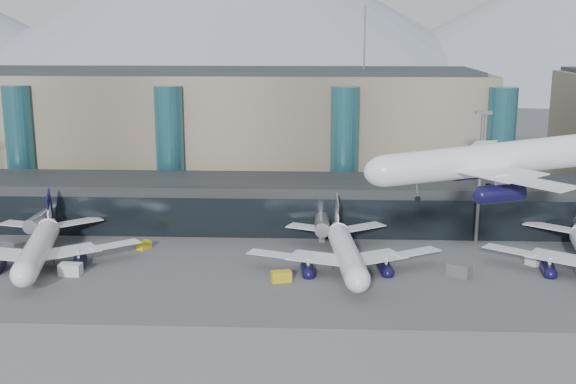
% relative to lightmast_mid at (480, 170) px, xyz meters
% --- Properties ---
extents(ground, '(900.00, 900.00, 0.00)m').
position_rel_lightmast_mid_xyz_m(ground, '(-30.00, -48.00, -14.42)').
color(ground, '#515154').
rests_on(ground, ground).
extents(concourse, '(170.00, 27.00, 10.00)m').
position_rel_lightmast_mid_xyz_m(concourse, '(-30.02, 9.73, -9.45)').
color(concourse, black).
rests_on(concourse, ground).
extents(terminal_main, '(130.00, 30.00, 31.00)m').
position_rel_lightmast_mid_xyz_m(terminal_main, '(-55.00, 42.00, 1.03)').
color(terminal_main, gray).
rests_on(terminal_main, ground).
extents(teal_towers, '(116.40, 19.40, 46.00)m').
position_rel_lightmast_mid_xyz_m(teal_towers, '(-44.99, 26.01, -0.41)').
color(teal_towers, '#255C68').
rests_on(teal_towers, ground).
extents(mountain_ridge, '(910.00, 400.00, 110.00)m').
position_rel_lightmast_mid_xyz_m(mountain_ridge, '(-14.03, 332.00, 31.33)').
color(mountain_ridge, gray).
rests_on(mountain_ridge, ground).
extents(lightmast_mid, '(3.00, 1.20, 25.60)m').
position_rel_lightmast_mid_xyz_m(lightmast_mid, '(0.00, 0.00, 0.00)').
color(lightmast_mid, slate).
rests_on(lightmast_mid, ground).
extents(hero_jet, '(33.32, 34.24, 11.03)m').
position_rel_lightmast_mid_xyz_m(hero_jet, '(-7.71, -50.39, 12.15)').
color(hero_jet, white).
rests_on(hero_jet, ground).
extents(jet_parked_left, '(36.03, 36.89, 11.87)m').
position_rel_lightmast_mid_xyz_m(jet_parked_left, '(-80.05, -15.54, -9.93)').
color(jet_parked_left, white).
rests_on(jet_parked_left, ground).
extents(jet_parked_mid, '(35.72, 35.31, 11.55)m').
position_rel_lightmast_mid_xyz_m(jet_parked_mid, '(-26.15, -15.65, -10.05)').
color(jet_parked_mid, white).
rests_on(jet_parked_mid, ground).
extents(veh_a, '(3.79, 2.27, 2.07)m').
position_rel_lightmast_mid_xyz_m(veh_a, '(-72.42, -22.55, -13.38)').
color(veh_a, silver).
rests_on(veh_a, ground).
extents(veh_b, '(2.65, 3.05, 1.50)m').
position_rel_lightmast_mid_xyz_m(veh_b, '(-63.57, -7.30, -13.67)').
color(veh_b, gold).
rests_on(veh_b, ground).
extents(veh_c, '(4.39, 4.09, 2.20)m').
position_rel_lightmast_mid_xyz_m(veh_c, '(-7.03, -20.26, -13.32)').
color(veh_c, '#525258').
rests_on(veh_c, ground).
extents(veh_f, '(4.00, 4.22, 2.13)m').
position_rel_lightmast_mid_xyz_m(veh_f, '(-88.28, -11.75, -13.35)').
color(veh_f, '#525258').
rests_on(veh_f, ground).
extents(veh_g, '(2.51, 2.59, 1.33)m').
position_rel_lightmast_mid_xyz_m(veh_g, '(6.97, -13.73, -13.75)').
color(veh_g, silver).
rests_on(veh_g, ground).
extents(veh_h, '(3.59, 2.52, 1.80)m').
position_rel_lightmast_mid_xyz_m(veh_h, '(-36.74, -24.07, -13.52)').
color(veh_h, gold).
rests_on(veh_h, ground).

